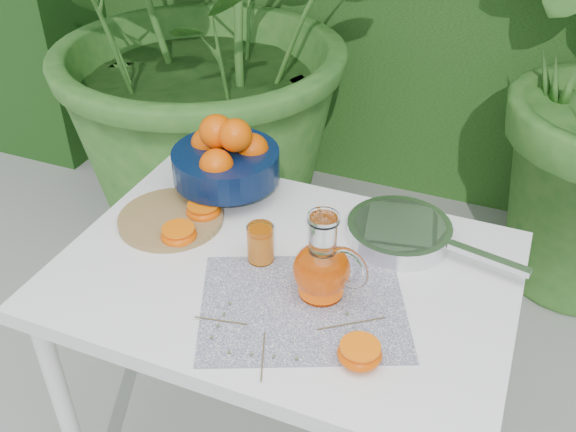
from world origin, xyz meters
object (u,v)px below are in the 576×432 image
at_px(cutting_board, 171,219).
at_px(saute_pan, 400,231).
at_px(juice_pitcher, 323,268).
at_px(white_table, 285,296).
at_px(fruit_bowl, 226,158).

distance_m(cutting_board, saute_pan, 0.56).
bearing_deg(juice_pitcher, white_table, 155.45).
bearing_deg(fruit_bowl, white_table, -42.66).
bearing_deg(white_table, cutting_board, 169.50).
relative_size(white_table, fruit_bowl, 3.24).
relative_size(fruit_bowl, juice_pitcher, 1.56).
xyz_separation_m(fruit_bowl, juice_pitcher, (0.37, -0.29, -0.03)).
height_order(white_table, fruit_bowl, fruit_bowl).
bearing_deg(cutting_board, saute_pan, 14.57).
bearing_deg(saute_pan, juice_pitcher, -113.05).
height_order(white_table, cutting_board, cutting_board).
relative_size(fruit_bowl, saute_pan, 0.69).
bearing_deg(saute_pan, cutting_board, -165.43).
relative_size(white_table, cutting_board, 3.89).
distance_m(white_table, saute_pan, 0.31).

